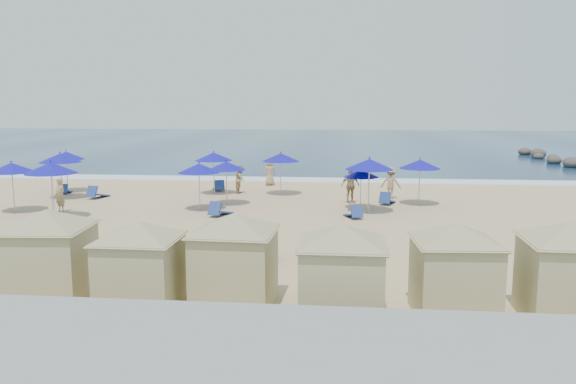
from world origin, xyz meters
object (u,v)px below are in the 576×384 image
object	(u,v)px
umbrella_10	(369,164)
beachgoer_4	(270,172)
umbrella_1	(12,168)
umbrella_3	(51,168)
cabana_2	(234,248)
umbrella_9	(420,164)
trash_bin	(262,247)
beachgoer_3	(391,183)
umbrella_0	(60,158)
umbrella_8	(361,173)
beachgoer_2	(350,185)
umbrella_6	(199,168)
cabana_5	(569,259)
cabana_0	(48,244)
cabana_1	(140,254)
umbrella_4	(214,157)
cabana_3	(342,261)
umbrella_2	(66,156)
beachgoer_0	(60,195)
umbrella_5	(226,166)
cabana_4	(455,258)
umbrella_7	(281,157)
beachgoer_1	(240,179)

from	to	relation	value
umbrella_10	beachgoer_4	xyz separation A→B (m)	(-6.03, 8.83, -1.50)
umbrella_1	umbrella_3	distance (m)	3.14
cabana_2	umbrella_9	distance (m)	17.06
trash_bin	beachgoer_3	distance (m)	14.24
umbrella_0	beachgoer_3	bearing A→B (deg)	5.65
umbrella_8	beachgoer_2	world-z (taller)	umbrella_8
cabana_2	umbrella_6	size ratio (longest dim) A/B	1.77
umbrella_1	beachgoer_2	world-z (taller)	umbrella_1
cabana_5	umbrella_1	bearing A→B (deg)	150.88
umbrella_0	beachgoer_3	size ratio (longest dim) A/B	1.49
cabana_0	cabana_1	size ratio (longest dim) A/B	1.07
cabana_2	umbrella_0	bearing A→B (deg)	129.36
beachgoer_2	trash_bin	bearing A→B (deg)	-134.22
umbrella_1	beachgoer_4	bearing A→B (deg)	42.97
cabana_0	umbrella_4	distance (m)	18.36
cabana_3	cabana_5	xyz separation A→B (m)	(5.41, 0.62, 0.03)
umbrella_9	umbrella_10	xyz separation A→B (m)	(-2.72, -2.39, 0.22)
umbrella_1	umbrella_2	xyz separation A→B (m)	(-0.56, 6.49, 0.01)
beachgoer_0	umbrella_5	bearing A→B (deg)	47.62
umbrella_4	beachgoer_4	xyz separation A→B (m)	(2.77, 3.94, -1.35)
umbrella_0	umbrella_5	xyz separation A→B (m)	(9.58, -1.00, -0.23)
umbrella_4	beachgoer_3	bearing A→B (deg)	-3.44
umbrella_6	umbrella_9	xyz separation A→B (m)	(11.06, 2.60, 0.04)
trash_bin	umbrella_0	bearing A→B (deg)	133.05
umbrella_0	umbrella_10	distance (m)	17.08
cabana_4	beachgoer_0	distance (m)	20.43
cabana_2	beachgoer_4	bearing A→B (deg)	95.24
cabana_1	umbrella_7	distance (m)	18.98
umbrella_4	beachgoer_1	distance (m)	2.09
cabana_3	beachgoer_3	distance (m)	18.64
cabana_2	beachgoer_2	xyz separation A→B (m)	(3.14, 15.96, -0.61)
beachgoer_0	beachgoer_2	distance (m)	14.70
umbrella_9	umbrella_10	distance (m)	3.63
cabana_1	umbrella_3	xyz separation A→B (m)	(-8.14, 10.79, 0.91)
umbrella_1	umbrella_5	xyz separation A→B (m)	(9.92, 3.08, -0.13)
cabana_5	cabana_3	bearing A→B (deg)	-173.49
beachgoer_2	beachgoer_4	bearing A→B (deg)	100.62
umbrella_1	umbrella_7	size ratio (longest dim) A/B	1.00
cabana_0	umbrella_4	bearing A→B (deg)	89.50
trash_bin	beachgoer_2	distance (m)	12.02
trash_bin	cabana_5	distance (m)	9.38
cabana_1	cabana_2	distance (m)	2.39
cabana_0	beachgoer_0	world-z (taller)	cabana_0
umbrella_7	umbrella_1	bearing A→B (deg)	-151.59
cabana_5	umbrella_9	world-z (taller)	cabana_5
cabana_1	umbrella_5	world-z (taller)	cabana_1
umbrella_4	umbrella_8	xyz separation A→B (m)	(8.44, -3.92, -0.41)
umbrella_1	umbrella_4	bearing A→B (deg)	37.59
cabana_3	umbrella_3	bearing A→B (deg)	139.94
cabana_0	umbrella_1	size ratio (longest dim) A/B	1.73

